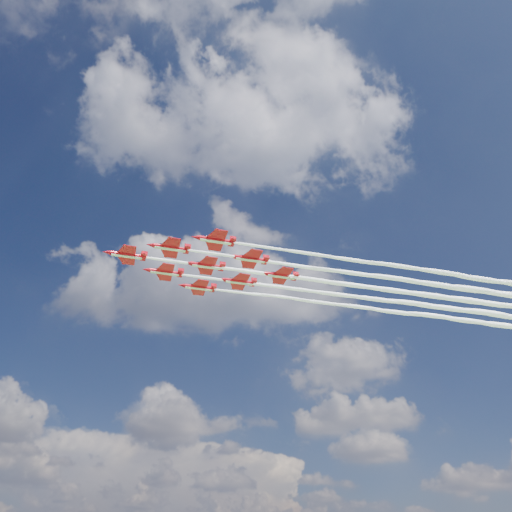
# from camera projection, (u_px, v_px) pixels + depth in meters

# --- Properties ---
(jet_lead) EXTENTS (106.07, 37.18, 2.73)m
(jet_lead) POSITION_uv_depth(u_px,v_px,m) (319.00, 281.00, 137.43)
(jet_lead) COLOR red
(jet_row2_port) EXTENTS (106.07, 37.18, 2.73)m
(jet_row2_port) POSITION_uv_depth(u_px,v_px,m) (362.00, 274.00, 134.56)
(jet_row2_port) COLOR red
(jet_row2_starb) EXTENTS (106.07, 37.18, 2.73)m
(jet_row2_starb) POSITION_uv_depth(u_px,v_px,m) (344.00, 295.00, 144.78)
(jet_row2_starb) COLOR red
(jet_row3_port) EXTENTS (106.07, 37.18, 2.73)m
(jet_row3_port) POSITION_uv_depth(u_px,v_px,m) (408.00, 268.00, 131.69)
(jet_row3_port) COLOR red
(jet_row3_centre) EXTENTS (106.07, 37.18, 2.73)m
(jet_row3_centre) POSITION_uv_depth(u_px,v_px,m) (386.00, 289.00, 141.90)
(jet_row3_centre) COLOR red
(jet_row3_starb) EXTENTS (106.07, 37.18, 2.73)m
(jet_row3_starb) POSITION_uv_depth(u_px,v_px,m) (367.00, 308.00, 152.12)
(jet_row3_starb) COLOR red
(jet_row4_port) EXTENTS (106.07, 37.18, 2.73)m
(jet_row4_port) POSITION_uv_depth(u_px,v_px,m) (430.00, 284.00, 139.03)
(jet_row4_port) COLOR red
(jet_row4_starb) EXTENTS (106.07, 37.18, 2.73)m
(jet_row4_starb) POSITION_uv_depth(u_px,v_px,m) (407.00, 303.00, 149.25)
(jet_row4_starb) COLOR red
(jet_tail) EXTENTS (106.07, 37.18, 2.73)m
(jet_tail) POSITION_uv_depth(u_px,v_px,m) (449.00, 298.00, 146.37)
(jet_tail) COLOR red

